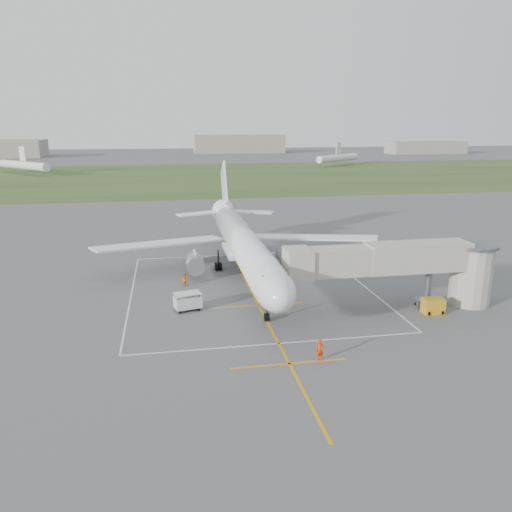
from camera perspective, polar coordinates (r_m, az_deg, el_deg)
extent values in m
plane|color=#4E4E50|center=(64.36, -1.32, -2.57)|extent=(700.00, 700.00, 0.00)
cube|color=#2D4B21|center=(191.86, -7.42, 9.02)|extent=(700.00, 120.00, 0.02)
cube|color=#CF970C|center=(59.66, -0.57, -3.99)|extent=(0.25, 60.00, 0.01)
cube|color=#CF970C|center=(42.49, 3.82, -12.17)|extent=(10.00, 0.25, 0.01)
cube|color=#CF970C|center=(55.03, 0.30, -5.65)|extent=(10.00, 0.25, 0.01)
cube|color=silver|center=(75.77, -2.72, 0.12)|extent=(28.00, 0.20, 0.01)
cube|color=silver|center=(45.99, 2.61, -9.95)|extent=(28.00, 0.20, 0.01)
cube|color=silver|center=(60.04, -14.07, -4.33)|extent=(0.20, 32.00, 0.01)
cube|color=silver|center=(64.27, 11.69, -2.90)|extent=(0.20, 32.00, 0.01)
cylinder|color=white|center=(63.15, -1.34, 1.33)|extent=(3.80, 36.00, 3.80)
ellipsoid|color=white|center=(46.13, 2.12, -3.85)|extent=(3.80, 7.22, 3.80)
cube|color=black|center=(44.97, 2.38, -2.95)|extent=(2.40, 1.60, 0.99)
cone|color=white|center=(82.97, -3.54, 4.87)|extent=(3.80, 6.00, 3.80)
cube|color=white|center=(71.31, 6.28, 2.12)|extent=(17.93, 11.24, 1.23)
cube|color=white|center=(68.49, -10.84, 1.41)|extent=(17.93, 11.24, 1.23)
cube|color=white|center=(66.40, -1.73, 0.62)|extent=(4.20, 8.00, 0.50)
cube|color=white|center=(83.02, -3.65, 7.88)|extent=(0.30, 7.89, 8.65)
cube|color=white|center=(81.28, -3.43, 5.59)|extent=(0.35, 5.00, 1.20)
cube|color=white|center=(83.22, -0.63, 5.07)|extent=(7.85, 5.03, 0.20)
cube|color=white|center=(82.27, -6.43, 4.86)|extent=(7.85, 5.03, 0.20)
cylinder|color=gray|center=(67.35, 3.56, -0.12)|extent=(2.30, 4.20, 2.30)
cube|color=white|center=(66.87, 3.63, 0.48)|extent=(0.25, 2.40, 1.20)
cylinder|color=gray|center=(65.60, -7.03, -0.61)|extent=(2.30, 4.20, 2.30)
cube|color=white|center=(65.10, -7.03, 0.00)|extent=(0.25, 2.40, 1.20)
cylinder|color=black|center=(50.44, 1.24, -6.04)|extent=(0.18, 0.18, 2.60)
cylinder|color=black|center=(50.75, 1.11, -6.99)|extent=(0.28, 0.80, 0.80)
cylinder|color=black|center=(50.79, 1.36, -6.98)|extent=(0.28, 0.80, 0.80)
cylinder|color=black|center=(68.69, 0.48, -0.22)|extent=(0.22, 0.22, 2.80)
cylinder|color=black|center=(68.56, 0.31, -1.05)|extent=(0.32, 0.96, 0.96)
cylinder|color=black|center=(68.66, 0.77, -1.02)|extent=(0.32, 0.96, 0.96)
cylinder|color=black|center=(69.22, 0.20, -0.89)|extent=(0.32, 0.96, 0.96)
cylinder|color=black|center=(69.32, 0.66, -0.87)|extent=(0.32, 0.96, 0.96)
cylinder|color=black|center=(67.89, -4.33, -0.44)|extent=(0.22, 0.22, 2.80)
cylinder|color=black|center=(67.78, -4.52, -1.28)|extent=(0.32, 0.96, 0.96)
cylinder|color=black|center=(67.83, -4.05, -1.26)|extent=(0.32, 0.96, 0.96)
cylinder|color=black|center=(68.45, -4.58, -1.12)|extent=(0.32, 0.96, 0.96)
cylinder|color=black|center=(68.50, -4.11, -1.10)|extent=(0.32, 0.96, 0.96)
cube|color=#9D968E|center=(52.02, 9.44, -0.60)|extent=(11.09, 2.90, 2.80)
cube|color=#9D968E|center=(55.48, 17.96, -0.05)|extent=(11.09, 3.10, 3.00)
cube|color=#9D968E|center=(50.76, 4.81, -0.84)|extent=(2.60, 3.40, 3.00)
cylinder|color=#585A60|center=(57.20, 19.04, -3.47)|extent=(0.70, 0.70, 4.20)
cube|color=#585A60|center=(57.72, 18.90, -5.02)|extent=(2.60, 1.40, 0.90)
cylinder|color=#9D968E|center=(59.45, 23.35, -2.09)|extent=(4.40, 4.40, 6.40)
cylinder|color=#585A60|center=(58.62, 23.69, 1.09)|extent=(5.00, 5.00, 0.30)
cylinder|color=black|center=(57.28, 18.01, -5.20)|extent=(0.70, 0.30, 0.70)
cylinder|color=black|center=(58.23, 19.76, -5.03)|extent=(0.70, 0.30, 0.70)
cube|color=gold|center=(55.80, 19.57, -5.38)|extent=(2.19, 1.45, 1.62)
cylinder|color=black|center=(55.16, 19.12, -6.20)|extent=(0.23, 0.48, 0.47)
cylinder|color=black|center=(55.87, 20.49, -6.06)|extent=(0.23, 0.48, 0.47)
cube|color=silver|center=(53.82, -7.81, -5.21)|extent=(3.09, 2.26, 1.22)
cube|color=silver|center=(53.51, -7.84, -4.25)|extent=(3.09, 2.26, 0.09)
cylinder|color=black|center=(52.88, -8.78, -5.36)|extent=(0.09, 0.09, 1.45)
cylinder|color=black|center=(53.43, -6.47, -5.06)|extent=(0.09, 0.09, 1.45)
cylinder|color=black|center=(54.10, -9.15, -4.90)|extent=(0.09, 0.09, 1.45)
cylinder|color=black|center=(54.63, -6.88, -4.62)|extent=(0.09, 0.09, 1.45)
cylinder|color=black|center=(53.28, -8.64, -6.28)|extent=(0.30, 0.48, 0.45)
cylinder|color=black|center=(53.78, -6.57, -6.01)|extent=(0.30, 0.48, 0.45)
cylinder|color=black|center=(54.40, -8.98, -5.85)|extent=(0.30, 0.48, 0.45)
cylinder|color=black|center=(54.88, -6.94, -5.58)|extent=(0.30, 0.48, 0.45)
imported|color=#ED3A07|center=(42.81, 7.29, -10.60)|extent=(0.77, 0.55, 1.97)
imported|color=orange|center=(61.91, -8.11, -2.63)|extent=(0.99, 1.02, 1.66)
cube|color=gray|center=(344.48, -1.98, 12.69)|extent=(60.00, 20.00, 12.00)
cube|color=gray|center=(354.17, 18.80, 11.67)|extent=(50.00, 18.00, 8.00)
cylinder|color=white|center=(217.03, -25.01, 9.37)|extent=(24.13, 25.62, 3.20)
cube|color=white|center=(216.75, -25.15, 10.54)|extent=(2.94, 3.13, 5.50)
cylinder|color=white|center=(243.06, 9.36, 10.99)|extent=(26.95, 22.54, 3.20)
cube|color=white|center=(242.81, 9.41, 12.05)|extent=(3.31, 2.74, 5.50)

